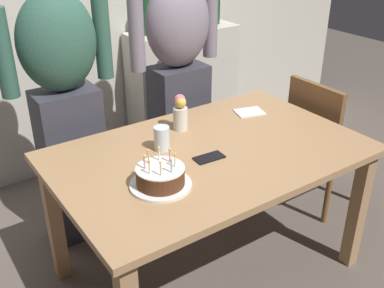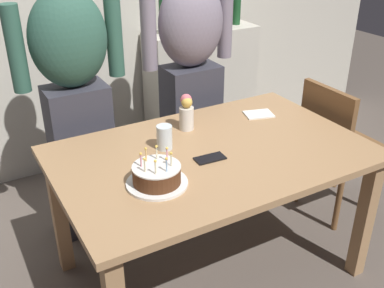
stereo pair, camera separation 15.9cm
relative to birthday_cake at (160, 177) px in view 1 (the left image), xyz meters
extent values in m
plane|color=#564C44|center=(0.36, 0.14, -0.78)|extent=(10.00, 10.00, 0.00)
cube|color=#A37A51|center=(0.36, 0.14, -0.06)|extent=(1.50, 0.96, 0.03)
cube|color=#A37A51|center=(1.04, -0.27, -0.43)|extent=(0.07, 0.07, 0.70)
cube|color=#A37A51|center=(-0.32, 0.55, -0.43)|extent=(0.07, 0.07, 0.70)
cube|color=#A37A51|center=(1.04, 0.55, -0.43)|extent=(0.07, 0.07, 0.70)
cylinder|color=white|center=(0.00, 0.00, -0.04)|extent=(0.26, 0.26, 0.01)
cylinder|color=#512D19|center=(0.00, 0.00, 0.01)|extent=(0.20, 0.20, 0.07)
cylinder|color=silver|center=(0.00, 0.00, 0.04)|extent=(0.21, 0.21, 0.01)
cylinder|color=beige|center=(0.06, -0.03, 0.07)|extent=(0.01, 0.01, 0.05)
sphere|color=#F9C64C|center=(0.06, -0.03, 0.11)|extent=(0.01, 0.01, 0.01)
cylinder|color=pink|center=(0.06, 0.02, 0.07)|extent=(0.01, 0.01, 0.05)
sphere|color=#F9C64C|center=(0.06, 0.02, 0.11)|extent=(0.01, 0.01, 0.01)
cylinder|color=beige|center=(0.03, 0.06, 0.07)|extent=(0.01, 0.01, 0.05)
sphere|color=#F9C64C|center=(0.03, 0.06, 0.11)|extent=(0.01, 0.01, 0.01)
cylinder|color=#EAB266|center=(-0.02, 0.06, 0.07)|extent=(0.01, 0.01, 0.05)
sphere|color=#F9C64C|center=(-0.02, 0.06, 0.11)|extent=(0.01, 0.01, 0.01)
cylinder|color=pink|center=(-0.06, 0.03, 0.07)|extent=(0.01, 0.01, 0.05)
sphere|color=#F9C64C|center=(-0.06, 0.03, 0.11)|extent=(0.01, 0.01, 0.01)
cylinder|color=beige|center=(-0.06, -0.02, 0.07)|extent=(0.01, 0.01, 0.05)
sphere|color=#F9C64C|center=(-0.06, -0.02, 0.11)|extent=(0.01, 0.01, 0.01)
cylinder|color=beige|center=(-0.03, -0.06, 0.07)|extent=(0.01, 0.01, 0.05)
sphere|color=#F9C64C|center=(-0.03, -0.06, 0.11)|extent=(0.01, 0.01, 0.01)
cylinder|color=#93B7DB|center=(0.02, -0.06, 0.07)|extent=(0.01, 0.01, 0.05)
sphere|color=#F9C64C|center=(0.02, -0.06, 0.11)|extent=(0.01, 0.01, 0.01)
cylinder|color=silver|center=(0.17, 0.28, 0.02)|extent=(0.08, 0.08, 0.12)
cube|color=black|center=(0.31, 0.08, -0.04)|extent=(0.15, 0.08, 0.01)
cube|color=white|center=(0.82, 0.37, -0.04)|extent=(0.18, 0.16, 0.01)
cylinder|color=silver|center=(0.37, 0.42, 0.02)|extent=(0.08, 0.08, 0.12)
sphere|color=#DB6670|center=(0.38, 0.42, 0.12)|extent=(0.06, 0.06, 0.06)
sphere|color=gold|center=(0.37, 0.41, 0.11)|extent=(0.06, 0.06, 0.06)
cube|color=#33333D|center=(-0.08, 0.85, -0.32)|extent=(0.34, 0.23, 0.92)
ellipsoid|color=#2D5647|center=(-0.08, 0.85, 0.40)|extent=(0.41, 0.27, 0.52)
cylinder|color=#2D5647|center=(0.18, 0.88, 0.37)|extent=(0.09, 0.09, 0.44)
cylinder|color=#2D5647|center=(-0.34, 0.88, 0.37)|extent=(0.09, 0.09, 0.44)
cube|color=#33333D|center=(0.65, 0.85, -0.32)|extent=(0.34, 0.23, 0.92)
ellipsoid|color=slate|center=(0.65, 0.85, 0.40)|extent=(0.41, 0.27, 0.52)
cylinder|color=slate|center=(0.91, 0.88, 0.37)|extent=(0.09, 0.09, 0.44)
cylinder|color=slate|center=(0.39, 0.88, 0.37)|extent=(0.09, 0.09, 0.44)
cube|color=brown|center=(1.40, 0.23, -0.32)|extent=(0.42, 0.42, 0.02)
cube|color=brown|center=(1.21, 0.23, -0.11)|extent=(0.04, 0.40, 0.40)
cylinder|color=brown|center=(1.58, 0.05, -0.56)|extent=(0.04, 0.04, 0.45)
cylinder|color=brown|center=(1.58, 0.41, -0.56)|extent=(0.04, 0.04, 0.45)
cylinder|color=brown|center=(1.22, 0.05, -0.56)|extent=(0.04, 0.04, 0.45)
cylinder|color=brown|center=(1.22, 0.41, -0.56)|extent=(0.04, 0.04, 0.45)
cube|color=beige|center=(1.09, 1.47, -0.30)|extent=(0.88, 0.30, 0.97)
cylinder|color=#194723|center=(0.78, 1.47, 0.33)|extent=(0.08, 0.08, 0.28)
cylinder|color=black|center=(0.90, 1.47, 0.33)|extent=(0.08, 0.08, 0.29)
cylinder|color=black|center=(1.03, 1.47, 0.30)|extent=(0.07, 0.07, 0.23)
cylinder|color=#382314|center=(1.15, 1.47, 0.30)|extent=(0.07, 0.07, 0.24)
cylinder|color=#194723|center=(1.28, 1.47, 0.29)|extent=(0.07, 0.07, 0.21)
cylinder|color=#194723|center=(1.40, 1.47, 0.31)|extent=(0.06, 0.06, 0.26)
camera|label=1|loc=(-0.82, -1.41, 1.00)|focal=42.84mm
camera|label=2|loc=(-0.68, -1.50, 1.00)|focal=42.84mm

